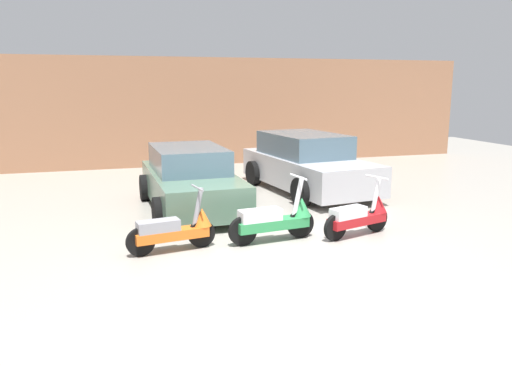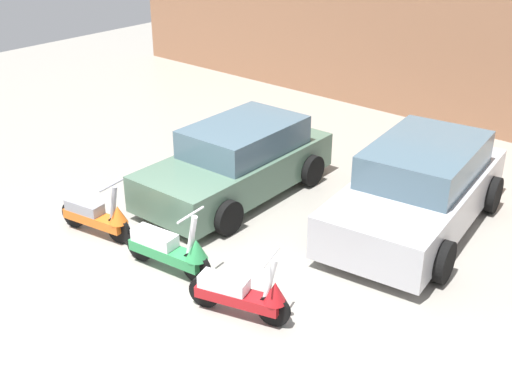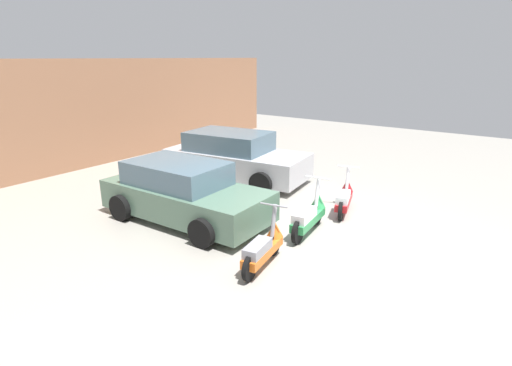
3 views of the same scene
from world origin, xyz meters
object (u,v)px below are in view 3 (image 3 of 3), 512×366
at_px(scooter_front_left, 264,246).
at_px(scooter_front_center, 344,197).
at_px(car_rear_left, 184,193).
at_px(car_rear_center, 235,157).
at_px(scooter_front_right, 310,215).

relative_size(scooter_front_left, scooter_front_center, 1.01).
relative_size(scooter_front_left, car_rear_left, 0.37).
height_order(scooter_front_center, car_rear_center, car_rear_center).
height_order(scooter_front_left, scooter_front_center, scooter_front_center).
bearing_deg(scooter_front_center, scooter_front_right, 159.10).
bearing_deg(car_rear_left, car_rear_center, 106.45).
bearing_deg(scooter_front_center, car_rear_left, 116.27).
relative_size(scooter_front_right, scooter_front_center, 1.10).
bearing_deg(car_rear_center, scooter_front_left, -52.87).
height_order(scooter_front_right, car_rear_left, car_rear_left).
height_order(car_rear_left, car_rear_center, car_rear_center).
distance_m(car_rear_left, car_rear_center, 3.19).
bearing_deg(scooter_front_right, scooter_front_center, -11.34).
relative_size(scooter_front_right, car_rear_left, 0.40).
xyz_separation_m(scooter_front_center, car_rear_left, (-2.51, 2.69, 0.27)).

